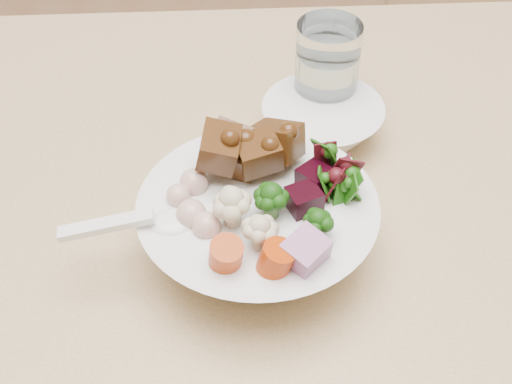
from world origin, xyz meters
TOP-DOWN VIEW (x-y plane):
  - dining_table at (0.19, -0.10)m, footprint 1.52×0.93m
  - chair_far at (0.47, 0.54)m, footprint 0.37×0.37m
  - food_bowl at (-0.06, -0.11)m, footprint 0.22×0.22m
  - soup_spoon at (-0.16, -0.13)m, footprint 0.12×0.03m
  - water_glass at (0.04, 0.08)m, footprint 0.07×0.07m
  - side_bowl at (0.03, 0.04)m, footprint 0.13×0.13m

SIDE VIEW (x-z plane):
  - chair_far at x=0.47m, z-range 0.05..0.84m
  - dining_table at x=0.19m, z-range 0.27..0.96m
  - side_bowl at x=0.03m, z-range 0.68..0.73m
  - food_bowl at x=-0.06m, z-range 0.66..0.78m
  - water_glass at x=0.04m, z-range 0.68..0.80m
  - soup_spoon at x=-0.16m, z-range 0.74..0.76m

